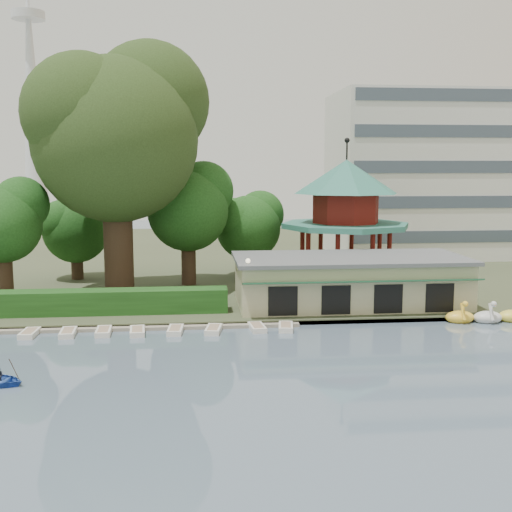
{
  "coord_description": "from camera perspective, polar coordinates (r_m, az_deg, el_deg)",
  "views": [
    {
      "loc": [
        -2.55,
        -28.04,
        11.52
      ],
      "look_at": [
        2.0,
        18.0,
        5.0
      ],
      "focal_mm": 45.0,
      "sensor_mm": 36.0,
      "label": 1
    }
  ],
  "objects": [
    {
      "name": "ground_plane",
      "position": [
        30.42,
        -0.43,
        -14.23
      ],
      "size": [
        220.0,
        220.0,
        0.0
      ],
      "primitive_type": "plane",
      "color": "slate",
      "rests_on": "ground"
    },
    {
      "name": "shore",
      "position": [
        80.88,
        -3.78,
        -0.04
      ],
      "size": [
        220.0,
        70.0,
        0.4
      ],
      "primitive_type": "cube",
      "color": "#424930",
      "rests_on": "ground"
    },
    {
      "name": "embankment",
      "position": [
        46.81,
        -2.37,
        -6.04
      ],
      "size": [
        220.0,
        0.6,
        0.3
      ],
      "primitive_type": "cube",
      "color": "gray",
      "rests_on": "ground"
    },
    {
      "name": "dock",
      "position": [
        47.6,
        -17.02,
        -6.19
      ],
      "size": [
        34.0,
        1.6,
        0.24
      ],
      "primitive_type": "cube",
      "color": "gray",
      "rests_on": "ground"
    },
    {
      "name": "boathouse",
      "position": [
        52.37,
        8.32,
        -2.13
      ],
      "size": [
        18.6,
        9.39,
        3.9
      ],
      "color": "#B4AF85",
      "rests_on": "shore"
    },
    {
      "name": "pavilion",
      "position": [
        61.91,
        7.98,
        4.21
      ],
      "size": [
        12.4,
        12.4,
        13.5
      ],
      "color": "#B4AF85",
      "rests_on": "shore"
    },
    {
      "name": "office_building",
      "position": [
        84.73,
        19.04,
        6.38
      ],
      "size": [
        38.0,
        18.0,
        20.0
      ],
      "color": "silver",
      "rests_on": "shore"
    },
    {
      "name": "broadcast_tower",
      "position": [
        174.06,
        -19.38,
        15.0
      ],
      "size": [
        8.0,
        8.0,
        96.0
      ],
      "color": "silver",
      "rests_on": "ground"
    },
    {
      "name": "hedge",
      "position": [
        51.14,
        -19.66,
        -3.98
      ],
      "size": [
        30.0,
        2.0,
        1.8
      ],
      "primitive_type": "cube",
      "color": "#1F4D19",
      "rests_on": "shore"
    },
    {
      "name": "lamp_post",
      "position": [
        47.92,
        -0.71,
        -1.81
      ],
      "size": [
        0.36,
        0.36,
        4.28
      ],
      "color": "black",
      "rests_on": "shore"
    },
    {
      "name": "big_tree",
      "position": [
        56.71,
        -12.21,
        11.16
      ],
      "size": [
        15.42,
        14.37,
        21.98
      ],
      "color": "#3A281C",
      "rests_on": "shore"
    },
    {
      "name": "small_trees",
      "position": [
        60.69,
        -14.19,
        3.13
      ],
      "size": [
        39.7,
        16.52,
        11.59
      ],
      "color": "#3A281C",
      "rests_on": "shore"
    },
    {
      "name": "moored_rowboats",
      "position": [
        46.19,
        -16.66,
        -6.53
      ],
      "size": [
        32.17,
        2.75,
        0.36
      ],
      "color": "silver",
      "rests_on": "ground"
    }
  ]
}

